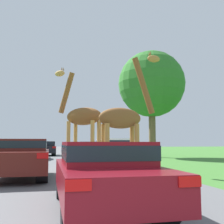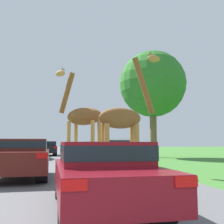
{
  "view_description": "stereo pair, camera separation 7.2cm",
  "coord_description": "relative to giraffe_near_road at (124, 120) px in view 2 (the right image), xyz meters",
  "views": [
    {
      "loc": [
        -0.74,
        -0.71,
        1.28
      ],
      "look_at": [
        1.66,
        10.03,
        2.47
      ],
      "focal_mm": 45.0,
      "sensor_mm": 36.0,
      "label": 1
    },
    {
      "loc": [
        -0.67,
        -0.73,
        1.28
      ],
      "look_at": [
        1.66,
        10.03,
        2.47
      ],
      "focal_mm": 45.0,
      "sensor_mm": 36.0,
      "label": 2
    }
  ],
  "objects": [
    {
      "name": "car_rear_follower",
      "position": [
        -4.19,
        12.4,
        -1.4
      ],
      "size": [
        1.81,
        4.71,
        1.38
      ],
      "color": "navy",
      "rests_on": "ground"
    },
    {
      "name": "car_lead_maroon",
      "position": [
        -1.8,
        -5.28,
        -1.45
      ],
      "size": [
        1.76,
        4.14,
        1.29
      ],
      "color": "maroon",
      "rests_on": "ground"
    },
    {
      "name": "car_verge_right",
      "position": [
        -3.8,
        -0.22,
        -1.4
      ],
      "size": [
        1.86,
        4.02,
        1.4
      ],
      "color": "#561914",
      "rests_on": "ground"
    },
    {
      "name": "road",
      "position": [
        -2.13,
        19.96,
        -2.15
      ],
      "size": [
        7.81,
        120.0,
        0.0
      ],
      "color": "#5B5B5E",
      "rests_on": "ground"
    },
    {
      "name": "giraffe_companion",
      "position": [
        -1.41,
        2.28,
        0.2
      ],
      "size": [
        2.33,
        2.01,
        4.99
      ],
      "rotation": [
        0.0,
        0.0,
        0.89
      ],
      "color": "tan",
      "rests_on": "ground"
    },
    {
      "name": "car_far_ahead",
      "position": [
        -3.19,
        17.98,
        -1.41
      ],
      "size": [
        1.94,
        4.02,
        1.39
      ],
      "color": "black",
      "rests_on": "ground"
    },
    {
      "name": "giraffe_near_road",
      "position": [
        0.0,
        0.0,
        0.0
      ],
      "size": [
        2.68,
        0.86,
        5.1
      ],
      "rotation": [
        0.0,
        0.0,
        -1.5
      ],
      "color": "#B77F3D",
      "rests_on": "ground"
    },
    {
      "name": "car_queue_right",
      "position": [
        0.47,
        13.99,
        -1.44
      ],
      "size": [
        1.75,
        4.0,
        1.36
      ],
      "color": "gray",
      "rests_on": "ground"
    },
    {
      "name": "tree_left_edge",
      "position": [
        5.95,
        12.52,
        4.3
      ],
      "size": [
        5.91,
        5.91,
        9.44
      ],
      "color": "brown",
      "rests_on": "ground"
    },
    {
      "name": "car_queue_left",
      "position": [
        0.77,
        4.99,
        -1.37
      ],
      "size": [
        1.9,
        4.21,
        1.49
      ],
      "color": "silver",
      "rests_on": "ground"
    }
  ]
}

